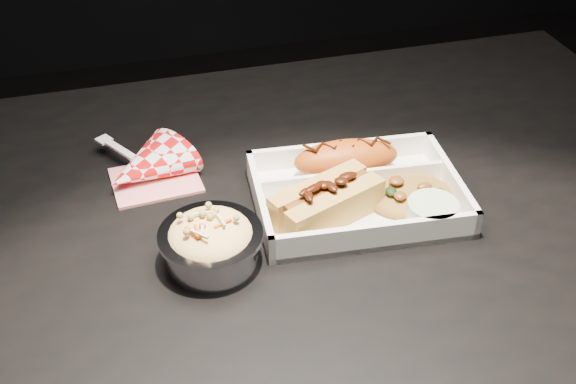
# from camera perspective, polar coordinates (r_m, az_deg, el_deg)

# --- Properties ---
(dining_table) EXTENTS (1.20, 0.80, 0.75)m
(dining_table) POSITION_cam_1_polar(r_m,az_deg,el_deg) (0.94, -0.34, -6.41)
(dining_table) COLOR black
(dining_table) RESTS_ON ground
(food_tray) EXTENTS (0.26, 0.20, 0.04)m
(food_tray) POSITION_cam_1_polar(r_m,az_deg,el_deg) (0.90, 5.42, -0.43)
(food_tray) COLOR white
(food_tray) RESTS_ON dining_table
(fried_pastry) EXTENTS (0.14, 0.07, 0.05)m
(fried_pastry) POSITION_cam_1_polar(r_m,az_deg,el_deg) (0.93, 4.61, 2.66)
(fried_pastry) COLOR #B54B12
(fried_pastry) RESTS_ON food_tray
(hotdog) EXTENTS (0.15, 0.10, 0.06)m
(hotdog) POSITION_cam_1_polar(r_m,az_deg,el_deg) (0.85, 3.05, -0.62)
(hotdog) COLOR gold
(hotdog) RESTS_ON food_tray
(fried_rice_mound) EXTENTS (0.12, 0.10, 0.03)m
(fried_rice_mound) POSITION_cam_1_polar(r_m,az_deg,el_deg) (0.90, 9.66, 0.26)
(fried_rice_mound) COLOR #A1712E
(fried_rice_mound) RESTS_ON food_tray
(cupcake_liner) EXTENTS (0.06, 0.06, 0.03)m
(cupcake_liner) POSITION_cam_1_polar(r_m,az_deg,el_deg) (0.87, 11.32, -1.66)
(cupcake_liner) COLOR beige
(cupcake_liner) RESTS_ON food_tray
(foil_coleslaw_cup) EXTENTS (0.12, 0.12, 0.07)m
(foil_coleslaw_cup) POSITION_cam_1_polar(r_m,az_deg,el_deg) (0.80, -6.11, -3.86)
(foil_coleslaw_cup) COLOR silver
(foil_coleslaw_cup) RESTS_ON dining_table
(napkin_fork) EXTENTS (0.15, 0.16, 0.10)m
(napkin_fork) POSITION_cam_1_polar(r_m,az_deg,el_deg) (0.95, -11.17, 1.89)
(napkin_fork) COLOR red
(napkin_fork) RESTS_ON dining_table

